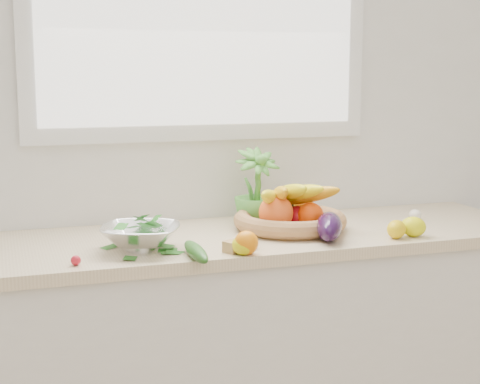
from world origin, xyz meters
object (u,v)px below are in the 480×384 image
object	(u,v)px
eggplant	(329,226)
cucumber	(196,252)
apple	(298,218)
potted_herb	(256,190)
fruit_basket	(289,214)
colander_with_spinach	(141,230)

from	to	relation	value
eggplant	cucumber	bearing A→B (deg)	-168.24
apple	potted_herb	bearing A→B (deg)	128.57
potted_herb	fruit_basket	bearing A→B (deg)	-57.63
cucumber	potted_herb	distance (m)	0.54
eggplant	colander_with_spinach	xyz separation A→B (m)	(-0.62, 0.06, 0.02)
eggplant	apple	bearing A→B (deg)	102.93
eggplant	cucumber	distance (m)	0.50
apple	cucumber	world-z (taller)	apple
fruit_basket	colander_with_spinach	distance (m)	0.57
eggplant	potted_herb	size ratio (longest dim) A/B	0.75
eggplant	cucumber	size ratio (longest dim) A/B	0.94
apple	cucumber	xyz separation A→B (m)	(-0.45, -0.28, -0.02)
apple	potted_herb	distance (m)	0.19
apple	potted_herb	xyz separation A→B (m)	(-0.11, 0.14, 0.09)
apple	fruit_basket	xyz separation A→B (m)	(-0.03, 0.01, 0.01)
colander_with_spinach	cucumber	bearing A→B (deg)	-49.35
apple	eggplant	xyz separation A→B (m)	(0.04, -0.17, 0.00)
apple	eggplant	world-z (taller)	eggplant
eggplant	potted_herb	xyz separation A→B (m)	(-0.15, 0.31, 0.08)
potted_herb	fruit_basket	distance (m)	0.17
apple	fruit_basket	size ratio (longest dim) A/B	0.20
colander_with_spinach	apple	bearing A→B (deg)	11.38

